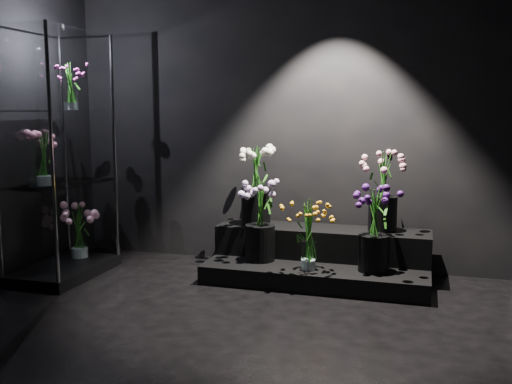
% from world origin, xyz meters
% --- Properties ---
extents(floor, '(4.00, 4.00, 0.00)m').
position_xyz_m(floor, '(0.00, 0.00, 0.00)').
color(floor, black).
rests_on(floor, ground).
extents(wall_back, '(4.00, 0.00, 4.00)m').
position_xyz_m(wall_back, '(0.00, 2.00, 1.40)').
color(wall_back, black).
rests_on(wall_back, floor).
extents(display_riser, '(1.83, 0.82, 0.41)m').
position_xyz_m(display_riser, '(0.42, 1.63, 0.17)').
color(display_riser, black).
rests_on(display_riser, floor).
extents(display_case, '(0.57, 0.94, 2.07)m').
position_xyz_m(display_case, '(-1.70, 1.05, 1.04)').
color(display_case, black).
rests_on(display_case, floor).
extents(bouquet_orange_bells, '(0.31, 0.31, 0.56)m').
position_xyz_m(bouquet_orange_bells, '(0.39, 1.31, 0.45)').
color(bouquet_orange_bells, white).
rests_on(bouquet_orange_bells, display_riser).
extents(bouquet_lilac, '(0.35, 0.35, 0.68)m').
position_xyz_m(bouquet_lilac, '(-0.06, 1.47, 0.53)').
color(bouquet_lilac, black).
rests_on(bouquet_lilac, display_riser).
extents(bouquet_purple, '(0.34, 0.34, 0.67)m').
position_xyz_m(bouquet_purple, '(0.90, 1.42, 0.52)').
color(bouquet_purple, black).
rests_on(bouquet_purple, display_riser).
extents(bouquet_cream_roses, '(0.42, 0.42, 0.70)m').
position_xyz_m(bouquet_cream_roses, '(-0.17, 1.73, 0.80)').
color(bouquet_cream_roses, black).
rests_on(bouquet_cream_roses, display_riser).
extents(bouquet_pink_roses, '(0.40, 0.40, 0.67)m').
position_xyz_m(bouquet_pink_roses, '(0.93, 1.78, 0.79)').
color(bouquet_pink_roses, black).
rests_on(bouquet_pink_roses, display_riser).
extents(bouquet_case_pink, '(0.37, 0.37, 0.44)m').
position_xyz_m(bouquet_case_pink, '(-1.72, 0.89, 1.04)').
color(bouquet_case_pink, white).
rests_on(bouquet_case_pink, display_case).
extents(bouquet_case_magenta, '(0.25, 0.25, 0.39)m').
position_xyz_m(bouquet_case_magenta, '(-1.65, 1.19, 1.62)').
color(bouquet_case_magenta, white).
rests_on(bouquet_case_magenta, display_case).
extents(bouquet_case_base_pink, '(0.34, 0.34, 0.48)m').
position_xyz_m(bouquet_case_base_pink, '(-1.71, 1.31, 0.35)').
color(bouquet_case_base_pink, white).
rests_on(bouquet_case_base_pink, display_case).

